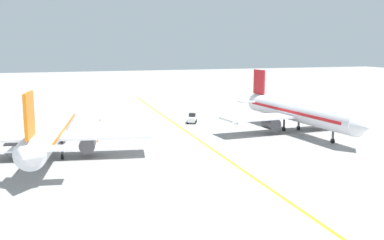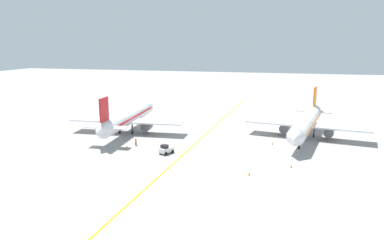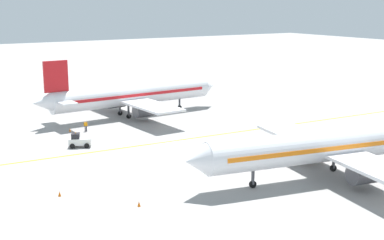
# 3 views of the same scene
# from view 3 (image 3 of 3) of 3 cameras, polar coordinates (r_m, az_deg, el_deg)

# --- Properties ---
(ground_plane) EXTENTS (400.00, 400.00, 0.00)m
(ground_plane) POSITION_cam_3_polar(r_m,az_deg,el_deg) (77.29, -2.22, -2.28)
(ground_plane) COLOR gray
(apron_yellow_centreline) EXTENTS (4.86, 119.93, 0.01)m
(apron_yellow_centreline) POSITION_cam_3_polar(r_m,az_deg,el_deg) (77.29, -2.22, -2.27)
(apron_yellow_centreline) COLOR yellow
(apron_yellow_centreline) RESTS_ON ground
(airplane_at_gate) EXTENTS (28.27, 35.53, 10.60)m
(airplane_at_gate) POSITION_cam_3_polar(r_m,az_deg,el_deg) (94.15, -6.45, 2.64)
(airplane_at_gate) COLOR white
(airplane_at_gate) RESTS_ON ground
(airplane_adjacent_stand) EXTENTS (28.48, 35.43, 10.60)m
(airplane_adjacent_stand) POSITION_cam_3_polar(r_m,az_deg,el_deg) (62.78, 14.70, -2.68)
(airplane_adjacent_stand) COLOR white
(airplane_adjacent_stand) RESTS_ON ground
(baggage_tug_white) EXTENTS (2.70, 3.35, 2.11)m
(baggage_tug_white) POSITION_cam_3_polar(r_m,az_deg,el_deg) (75.65, -11.95, -2.16)
(baggage_tug_white) COLOR white
(baggage_tug_white) RESTS_ON ground
(ground_crew_worker) EXTENTS (0.31, 0.56, 1.68)m
(ground_crew_worker) POSITION_cam_3_polar(r_m,az_deg,el_deg) (84.48, -11.27, -0.60)
(ground_crew_worker) COLOR #23232D
(ground_crew_worker) RESTS_ON ground
(traffic_cone_near_nose) EXTENTS (0.32, 0.32, 0.55)m
(traffic_cone_near_nose) POSITION_cam_3_polar(r_m,az_deg,el_deg) (84.98, -12.89, -1.03)
(traffic_cone_near_nose) COLOR orange
(traffic_cone_near_nose) RESTS_ON ground
(traffic_cone_mid_apron) EXTENTS (0.32, 0.32, 0.55)m
(traffic_cone_mid_apron) POSITION_cam_3_polar(r_m,az_deg,el_deg) (63.84, 4.78, -5.26)
(traffic_cone_mid_apron) COLOR orange
(traffic_cone_mid_apron) RESTS_ON ground
(traffic_cone_by_wingtip) EXTENTS (0.32, 0.32, 0.55)m
(traffic_cone_by_wingtip) POSITION_cam_3_polar(r_m,az_deg,el_deg) (53.42, -5.68, -8.89)
(traffic_cone_by_wingtip) COLOR orange
(traffic_cone_by_wingtip) RESTS_ON ground
(traffic_cone_far_edge) EXTENTS (0.32, 0.32, 0.55)m
(traffic_cone_far_edge) POSITION_cam_3_polar(r_m,az_deg,el_deg) (57.47, -13.95, -7.64)
(traffic_cone_far_edge) COLOR orange
(traffic_cone_far_edge) RESTS_ON ground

